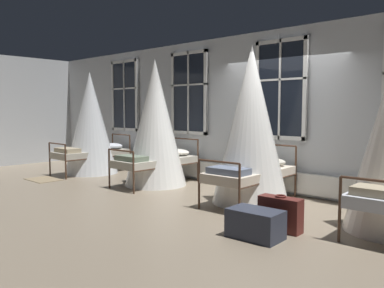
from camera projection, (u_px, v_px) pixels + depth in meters
name	position (u px, v px, depth m)	size (l,w,h in m)	color
ground	(244.00, 203.00, 6.64)	(27.88, 27.88, 0.00)	gray
back_wall_with_windows	(283.00, 112.00, 7.40)	(14.94, 0.10, 3.04)	silver
window_bank	(279.00, 138.00, 7.35)	(10.24, 0.10, 2.77)	black
cot_first	(91.00, 125.00, 9.69)	(1.28, 1.83, 2.47)	#4C3323
cot_second	(155.00, 125.00, 8.17)	(1.28, 1.82, 2.59)	#4C3323
cot_third	(251.00, 128.00, 6.58)	(1.28, 1.83, 2.61)	#4C3323
rug_first	(44.00, 179.00, 8.86)	(0.80, 0.56, 0.01)	#8E7A5B
suitcase_dark	(280.00, 214.00, 5.10)	(0.57, 0.23, 0.47)	#5B231E
travel_trunk	(255.00, 224.00, 4.82)	(0.64, 0.40, 0.35)	#2D3342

